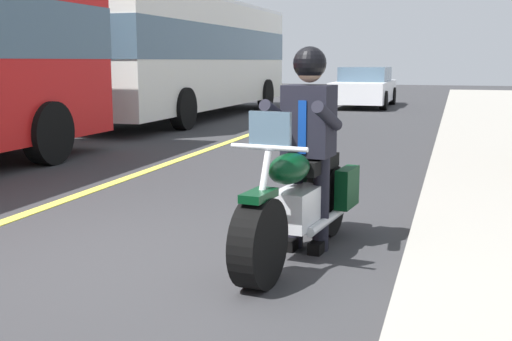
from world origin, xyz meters
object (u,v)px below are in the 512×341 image
Objects in this scene: bus_far at (190,52)px; car_silver at (365,87)px; rider_main at (308,131)px; motorcycle_main at (300,203)px.

bus_far reaches higher than car_silver.
rider_main is at bearing 27.60° from bus_far.
car_silver is (-17.62, -1.95, -0.35)m from rider_main.
motorcycle_main is 0.20× the size of bus_far.
rider_main is 17.73m from car_silver.
car_silver reaches higher than motorcycle_main.
rider_main is (-0.19, 0.02, 0.58)m from motorcycle_main.
motorcycle_main is at bearing 27.16° from bus_far.
car_silver is at bearing -173.67° from rider_main.
motorcycle_main is 17.91m from car_silver.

